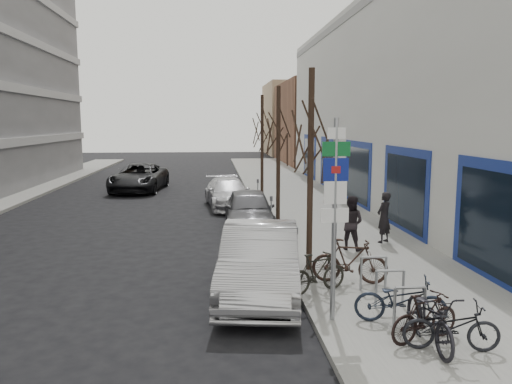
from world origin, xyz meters
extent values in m
plane|color=black|center=(0.00, 0.00, 0.00)|extent=(120.00, 120.00, 0.00)
cube|color=slate|center=(4.50, 10.00, 0.07)|extent=(5.00, 70.00, 0.15)
cube|color=brown|center=(13.00, 40.00, 4.00)|extent=(12.00, 14.00, 8.00)
cube|color=#937A5B|center=(13.50, 55.00, 4.50)|extent=(13.00, 12.00, 9.00)
cylinder|color=gray|center=(2.40, 0.00, 2.10)|extent=(0.10, 0.10, 4.20)
cube|color=white|center=(2.40, -0.03, 3.90)|extent=(0.35, 0.03, 0.22)
cube|color=#0C5926|center=(2.40, -0.03, 3.60)|extent=(0.55, 0.03, 0.28)
cube|color=navy|center=(2.40, -0.03, 3.20)|extent=(0.50, 0.03, 0.45)
cube|color=maroon|center=(2.40, -0.04, 3.20)|extent=(0.18, 0.02, 0.14)
cube|color=white|center=(2.40, -0.03, 2.75)|extent=(0.45, 0.03, 0.45)
cube|color=white|center=(2.40, -0.03, 2.30)|extent=(0.55, 0.03, 0.28)
cylinder|color=gray|center=(3.50, -0.50, 0.55)|extent=(0.06, 0.06, 0.80)
cylinder|color=gray|center=(4.10, -0.50, 0.55)|extent=(0.06, 0.06, 0.80)
cylinder|color=gray|center=(3.80, -0.50, 0.95)|extent=(0.60, 0.06, 0.06)
cylinder|color=gray|center=(3.50, 0.60, 0.55)|extent=(0.06, 0.06, 0.80)
cylinder|color=gray|center=(4.10, 0.60, 0.55)|extent=(0.06, 0.06, 0.80)
cylinder|color=gray|center=(3.80, 0.60, 0.95)|extent=(0.60, 0.06, 0.06)
cylinder|color=gray|center=(3.50, 1.70, 0.55)|extent=(0.06, 0.06, 0.80)
cylinder|color=gray|center=(4.10, 1.70, 0.55)|extent=(0.06, 0.06, 0.80)
cylinder|color=gray|center=(3.80, 1.70, 0.95)|extent=(0.60, 0.06, 0.06)
cylinder|color=black|center=(2.60, 3.50, 2.75)|extent=(0.16, 0.16, 5.50)
cylinder|color=black|center=(2.60, 10.00, 2.75)|extent=(0.16, 0.16, 5.50)
cylinder|color=black|center=(2.60, 16.50, 2.75)|extent=(0.16, 0.16, 5.50)
cylinder|color=gray|center=(2.15, 3.00, 0.70)|extent=(0.05, 0.05, 1.10)
cube|color=#3F3F44|center=(2.15, 3.00, 1.33)|extent=(0.10, 0.08, 0.18)
cylinder|color=gray|center=(2.15, 8.50, 0.70)|extent=(0.05, 0.05, 1.10)
cube|color=#3F3F44|center=(2.15, 8.50, 1.33)|extent=(0.10, 0.08, 0.18)
cylinder|color=gray|center=(2.15, 14.00, 0.70)|extent=(0.05, 0.05, 1.10)
cube|color=#3F3F44|center=(2.15, 14.00, 1.33)|extent=(0.10, 0.08, 0.18)
imported|color=black|center=(3.86, -1.26, 0.75)|extent=(0.62, 1.97, 1.20)
imported|color=black|center=(3.82, -1.14, 0.62)|extent=(1.61, 0.96, 0.94)
imported|color=black|center=(3.70, -0.29, 0.70)|extent=(1.88, 0.99, 1.10)
imported|color=black|center=(2.42, 1.61, 0.64)|extent=(1.67, 1.07, 0.98)
imported|color=black|center=(4.14, -1.52, 0.66)|extent=(1.73, 0.81, 1.02)
imported|color=black|center=(3.37, 2.24, 0.72)|extent=(1.96, 1.01, 1.14)
imported|color=#A9AAAF|center=(1.12, 2.02, 0.84)|extent=(2.40, 5.25, 1.67)
imported|color=#4F4F54|center=(1.40, 9.34, 0.78)|extent=(1.88, 4.58, 1.55)
imported|color=#B7B7BD|center=(0.74, 14.43, 0.70)|extent=(2.49, 5.01, 1.40)
imported|color=black|center=(-4.41, 20.80, 0.82)|extent=(3.26, 6.10, 1.63)
imported|color=black|center=(5.64, 6.28, 1.00)|extent=(0.73, 0.70, 1.69)
imported|color=black|center=(4.30, 5.48, 1.01)|extent=(0.77, 0.72, 1.73)
camera|label=1|loc=(0.03, -9.46, 4.11)|focal=35.00mm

